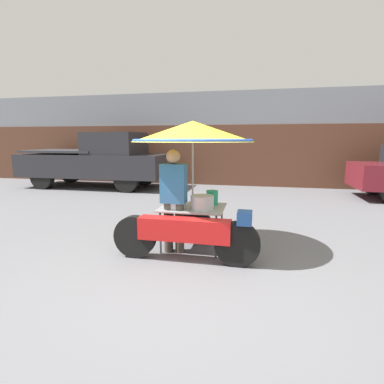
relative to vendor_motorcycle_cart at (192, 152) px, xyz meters
name	(u,v)px	position (x,y,z in m)	size (l,w,h in m)	color
ground_plane	(182,274)	(0.06, -0.93, -1.56)	(36.00, 36.00, 0.00)	slate
shopfront_building	(235,139)	(0.06, 7.97, 0.19)	(28.00, 2.06, 3.52)	gray
vendor_motorcycle_cart	(192,152)	(0.00, 0.00, 0.00)	(2.15, 1.88, 2.02)	black
vendor_person	(174,196)	(-0.25, -0.16, -0.66)	(0.38, 0.22, 1.60)	#4C473D
pickup_truck	(98,161)	(-4.73, 5.49, -0.58)	(5.36, 1.95, 1.99)	black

